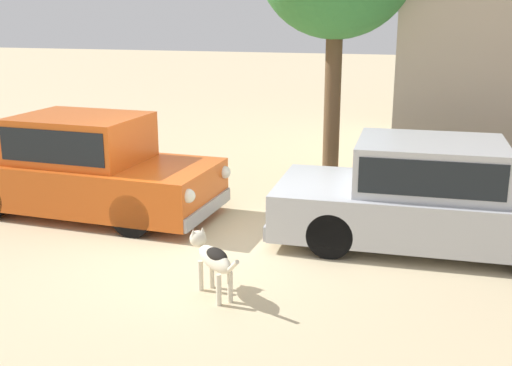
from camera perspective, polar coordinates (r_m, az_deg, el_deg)
ground_plane at (r=8.60m, az=-5.29°, el=-5.76°), size 80.00×80.00×0.00m
parked_sedan_nearest at (r=10.15m, az=-15.39°, el=1.53°), size 4.35×1.91×1.55m
parked_sedan_second at (r=8.75m, az=15.63°, el=-0.99°), size 4.37×1.96×1.44m
stray_dog_spotted at (r=7.03m, az=-4.04°, el=-6.72°), size 0.86×0.80×0.69m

